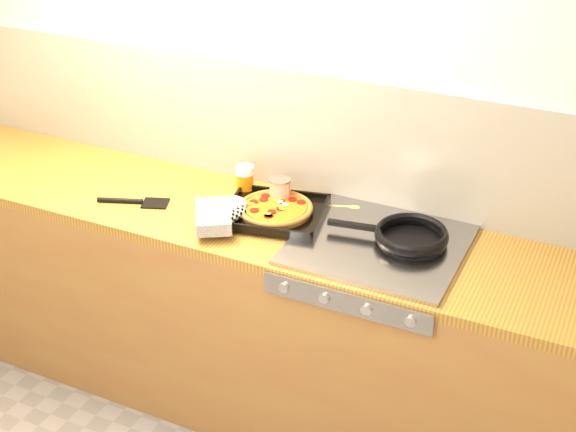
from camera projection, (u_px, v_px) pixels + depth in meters
The scene contains 9 objects.
room_shell at pixel (299, 132), 3.15m from camera, with size 3.20×3.20×3.20m.
counter_run at pixel (268, 316), 3.26m from camera, with size 3.20×0.62×0.90m.
stovetop at pixel (379, 245), 2.87m from camera, with size 0.60×0.56×0.02m, color #949499.
pizza_on_tray at pixel (259, 210), 3.02m from camera, with size 0.49×0.49×0.06m.
frying_pan at pixel (410, 236), 2.86m from camera, with size 0.46×0.30×0.04m.
tomato_can at pixel (280, 193), 3.11m from camera, with size 0.10×0.10×0.12m.
juice_glass at pixel (245, 180), 3.19m from camera, with size 0.09×0.09×0.12m.
wooden_spoon at pixel (331, 207), 3.11m from camera, with size 0.29×0.12×0.02m.
black_spatula at pixel (135, 202), 3.15m from camera, with size 0.28×0.15×0.02m.
Camera 1 is at (1.21, -1.26, 2.39)m, focal length 50.00 mm.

